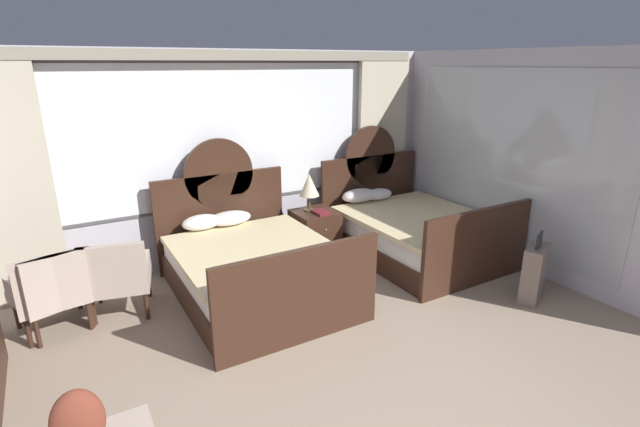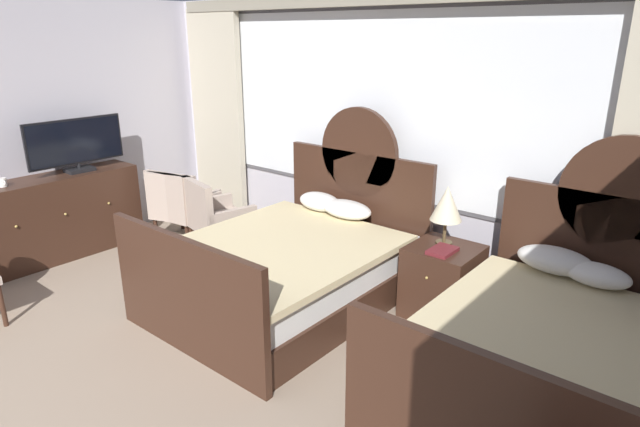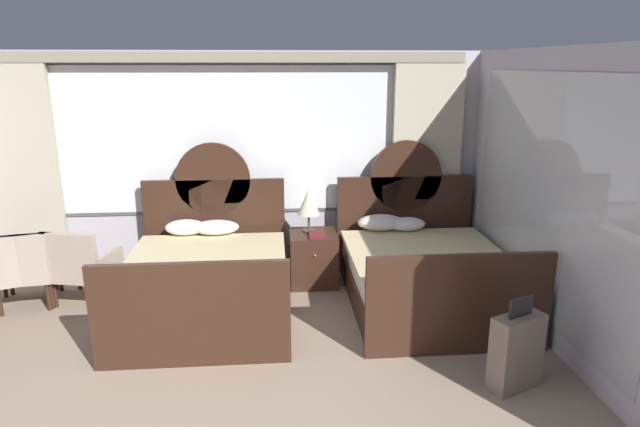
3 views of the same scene
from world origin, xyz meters
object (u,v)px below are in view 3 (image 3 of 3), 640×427
book_on_nightstand (317,235)px  armchair_by_window_centre (25,266)px  suitcase_on_floor (516,352)px  bed_near_mirror (424,273)px  nightstand_between_beds (313,258)px  armchair_by_window_left (80,265)px  armchair_by_window_right (23,266)px  bed_near_window (207,280)px  table_lamp_on_nightstand (309,203)px

book_on_nightstand → armchair_by_window_centre: armchair_by_window_centre is taller
book_on_nightstand → suitcase_on_floor: 2.66m
armchair_by_window_centre → book_on_nightstand: bearing=4.5°
suitcase_on_floor → bed_near_mirror: bearing=100.0°
bed_near_mirror → book_on_nightstand: bed_near_mirror is taller
nightstand_between_beds → armchair_by_window_centre: size_ratio=0.73×
armchair_by_window_left → armchair_by_window_right: size_ratio=1.00×
bed_near_window → armchair_by_window_left: bearing=168.2°
bed_near_window → armchair_by_window_left: size_ratio=2.57×
bed_near_mirror → armchair_by_window_left: size_ratio=2.57×
nightstand_between_beds → armchair_by_window_left: bearing=-171.9°
bed_near_mirror → armchair_by_window_left: bearing=175.6°
table_lamp_on_nightstand → bed_near_mirror: bearing=-30.7°
bed_near_mirror → suitcase_on_floor: bed_near_mirror is taller
bed_near_mirror → armchair_by_window_left: (-3.72, 0.29, 0.10)m
table_lamp_on_nightstand → armchair_by_window_right: (-3.10, -0.43, -0.53)m
book_on_nightstand → armchair_by_window_right: 3.20m
armchair_by_window_left → armchair_by_window_right: same height
table_lamp_on_nightstand → book_on_nightstand: (0.08, -0.18, -0.34)m
bed_near_window → suitcase_on_floor: (2.64, -1.68, -0.03)m
armchair_by_window_right → suitcase_on_floor: (4.61, -1.97, -0.13)m
book_on_nightstand → suitcase_on_floor: size_ratio=0.33×
bed_near_window → suitcase_on_floor: bed_near_window is taller
bed_near_mirror → armchair_by_window_centre: 4.31m
book_on_nightstand → armchair_by_window_centre: (-3.17, -0.25, -0.19)m
nightstand_between_beds → suitcase_on_floor: (1.46, -2.33, 0.01)m
bed_near_mirror → book_on_nightstand: bearing=154.4°
bed_near_window → armchair_by_window_right: bearing=171.7°
suitcase_on_floor → nightstand_between_beds: bearing=122.1°
table_lamp_on_nightstand → armchair_by_window_left: (-2.51, -0.43, -0.53)m
bed_near_mirror → armchair_by_window_right: (-4.32, 0.29, 0.10)m
table_lamp_on_nightstand → suitcase_on_floor: bearing=-57.8°
table_lamp_on_nightstand → armchair_by_window_centre: size_ratio=0.60×
bed_near_mirror → armchair_by_window_left: bed_near_mirror is taller
armchair_by_window_left → armchair_by_window_centre: bearing=179.7°
table_lamp_on_nightstand → suitcase_on_floor: (1.51, -2.40, -0.66)m
armchair_by_window_centre → suitcase_on_floor: armchair_by_window_centre is taller
nightstand_between_beds → table_lamp_on_nightstand: size_ratio=1.22×
bed_near_window → armchair_by_window_centre: bearing=171.5°
armchair_by_window_left → bed_near_window: bearing=-11.8°
bed_near_window → armchair_by_window_centre: size_ratio=2.57×
suitcase_on_floor → armchair_by_window_centre: bearing=156.8°
bed_near_window → armchair_by_window_centre: bed_near_window is taller
table_lamp_on_nightstand → armchair_by_window_right: table_lamp_on_nightstand is taller
bed_near_window → nightstand_between_beds: bearing=29.1°
book_on_nightstand → armchair_by_window_right: bearing=-175.4°
armchair_by_window_left → suitcase_on_floor: armchair_by_window_left is taller
bed_near_window → table_lamp_on_nightstand: bed_near_window is taller
bed_near_mirror → armchair_by_window_right: bed_near_mirror is taller
armchair_by_window_centre → suitcase_on_floor: size_ratio=1.09×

